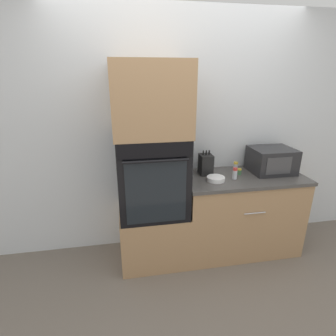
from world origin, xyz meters
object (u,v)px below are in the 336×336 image
Objects in this scene: microwave at (271,160)px; condiment_jar_near at (239,172)px; wall_oven at (152,175)px; condiment_jar_far at (190,173)px; bowl at (216,179)px; condiment_jar_mid at (236,166)px; condiment_jar_back at (235,174)px; knife_block at (206,164)px.

condiment_jar_near is at bearing -176.11° from microwave.
condiment_jar_far is at bearing 9.64° from wall_oven.
bowl is 0.40m from condiment_jar_mid.
microwave is 0.89m from condiment_jar_far.
bowl is at bearing -7.08° from wall_oven.
wall_oven reaches higher than condiment_jar_mid.
condiment_jar_far is at bearing 146.87° from bowl.
condiment_jar_back is at bearing -133.50° from condiment_jar_near.
microwave is at bearing 15.47° from condiment_jar_back.
condiment_jar_near is 0.74× the size of condiment_jar_far.
bowl is (0.62, -0.08, -0.06)m from wall_oven.
microwave is 0.69m from bowl.
bowl is 0.27m from condiment_jar_far.
condiment_jar_mid reaches higher than bowl.
condiment_jar_far is (-0.22, 0.15, 0.02)m from bowl.
condiment_jar_mid is 1.07× the size of condiment_jar_far.
condiment_jar_far is at bearing -169.30° from condiment_jar_mid.
condiment_jar_mid reaches higher than condiment_jar_near.
wall_oven reaches higher than bowl.
knife_block reaches higher than condiment_jar_near.
condiment_jar_back is (0.43, -0.13, 0.01)m from condiment_jar_far.
condiment_jar_near is at bearing -13.85° from knife_block.
knife_block is at bearing 175.15° from microwave.
microwave is at bearing 3.89° from condiment_jar_near.
condiment_jar_back is (-0.46, -0.13, -0.07)m from microwave.
condiment_jar_mid is at bearing 38.12° from bowl.
condiment_jar_mid is 0.26m from condiment_jar_back.
condiment_jar_back is at bearing -37.35° from knife_block.
knife_block is 2.20× the size of condiment_jar_back.
condiment_jar_back is (-0.10, -0.10, 0.02)m from condiment_jar_near.
microwave is at bearing -4.85° from knife_block.
condiment_jar_near is (0.93, 0.04, -0.04)m from wall_oven.
knife_block is at bearing 11.97° from wall_oven.
condiment_jar_near is 0.69× the size of condiment_jar_mid.
knife_block is 0.20m from condiment_jar_far.
condiment_jar_back is at bearing -164.53° from microwave.
condiment_jar_mid is 0.55m from condiment_jar_far.
condiment_jar_far is at bearing 176.70° from condiment_jar_near.
knife_block is 1.44× the size of bowl.
condiment_jar_back reaches higher than condiment_jar_mid.
wall_oven reaches higher than knife_block.
condiment_jar_near is (0.30, 0.12, 0.01)m from bowl.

